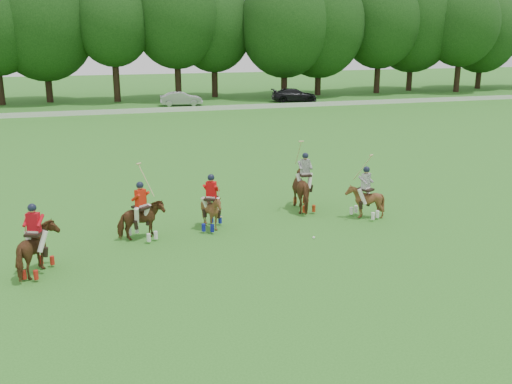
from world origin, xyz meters
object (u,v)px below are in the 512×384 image
object	(u,v)px
car_mid	(181,99)
polo_stripe_b	(365,200)
polo_red_a	(37,249)
polo_red_c	(212,210)
polo_red_b	(142,219)
polo_stripe_a	(305,189)
car_right	(294,95)
polo_ball	(314,238)

from	to	relation	value
car_mid	polo_stripe_b	xyz separation A→B (m)	(1.03, -38.40, 0.04)
polo_red_a	polo_red_c	distance (m)	6.51
car_mid	polo_red_c	bearing A→B (deg)	176.52
polo_red_b	polo_stripe_a	bearing A→B (deg)	13.79
car_mid	polo_stripe_b	bearing A→B (deg)	-174.29
car_mid	polo_stripe_b	distance (m)	38.41
polo_red_b	polo_red_c	bearing A→B (deg)	7.71
polo_red_c	polo_stripe_a	size ratio (longest dim) A/B	0.72
polo_red_a	polo_red_b	bearing A→B (deg)	33.11
car_right	polo_ball	world-z (taller)	car_right
polo_red_a	polo_stripe_b	world-z (taller)	polo_stripe_b
car_mid	polo_stripe_a	size ratio (longest dim) A/B	1.43
car_mid	polo_red_b	xyz separation A→B (m)	(-7.72, -38.36, 0.04)
polo_ball	car_mid	bearing A→B (deg)	87.40
polo_red_a	polo_stripe_b	xyz separation A→B (m)	(12.13, 2.16, -0.07)
polo_red_c	car_mid	bearing A→B (deg)	82.35
polo_red_a	polo_stripe_b	distance (m)	12.32
car_right	polo_stripe_a	distance (m)	38.95
polo_stripe_a	car_mid	bearing A→B (deg)	88.64
polo_red_c	polo_stripe_a	world-z (taller)	polo_stripe_a
car_mid	polo_red_a	size ratio (longest dim) A/B	1.88
polo_red_a	polo_stripe_a	distance (m)	10.93
car_mid	polo_red_b	distance (m)	39.13
polo_stripe_b	polo_red_a	bearing A→B (deg)	-169.90
car_right	polo_red_b	bearing A→B (deg)	160.11
polo_stripe_a	polo_stripe_b	world-z (taller)	polo_stripe_a
car_mid	polo_stripe_b	world-z (taller)	polo_stripe_b
car_right	polo_red_c	size ratio (longest dim) A/B	2.28
polo_red_a	polo_stripe_a	xyz separation A→B (m)	(10.22, 3.88, 0.08)
car_right	polo_stripe_a	bearing A→B (deg)	167.94
polo_red_c	polo_stripe_b	distance (m)	6.15
polo_stripe_b	polo_ball	world-z (taller)	polo_stripe_b
polo_red_b	polo_stripe_b	bearing A→B (deg)	-0.25
car_right	polo_red_b	xyz separation A→B (m)	(-19.95, -38.36, 0.04)
polo_red_a	polo_ball	world-z (taller)	polo_red_a
polo_stripe_a	polo_ball	bearing A→B (deg)	-105.63
polo_ball	polo_red_a	bearing A→B (deg)	-177.09
polo_red_c	polo_ball	world-z (taller)	polo_red_c
polo_red_b	polo_stripe_b	xyz separation A→B (m)	(8.76, -0.04, -0.00)
polo_ball	polo_red_b	bearing A→B (deg)	163.69
car_right	polo_stripe_b	world-z (taller)	polo_stripe_b
car_right	polo_stripe_b	bearing A→B (deg)	171.34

